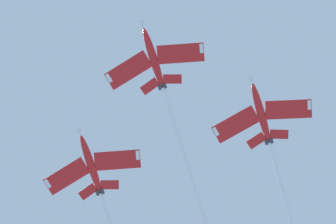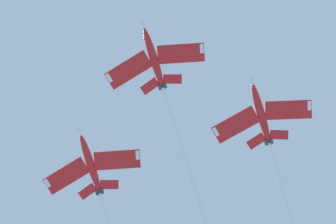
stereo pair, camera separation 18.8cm
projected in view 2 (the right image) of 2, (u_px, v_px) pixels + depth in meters
name	position (u px, v px, depth m)	size (l,w,h in m)	color
jet_lead	(168.00, 104.00, 151.45)	(24.00, 48.82, 11.22)	red
jet_left_wing	(269.00, 144.00, 152.78)	(20.88, 42.50, 9.04)	red
jet_right_wing	(99.00, 190.00, 154.12)	(21.81, 42.06, 9.46)	red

